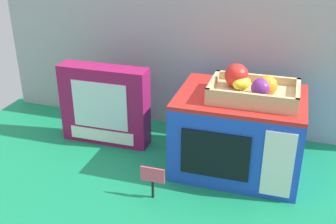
# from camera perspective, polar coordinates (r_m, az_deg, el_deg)

# --- Properties ---
(ground_plane) EXTENTS (1.70, 1.70, 0.00)m
(ground_plane) POSITION_cam_1_polar(r_m,az_deg,el_deg) (1.39, 3.14, -6.27)
(ground_plane) COLOR #147A4C
(ground_plane) RESTS_ON ground
(display_back_panel) EXTENTS (1.61, 0.03, 0.63)m
(display_back_panel) POSITION_cam_1_polar(r_m,az_deg,el_deg) (1.49, 5.80, 8.98)
(display_back_panel) COLOR #A0A3A8
(display_back_panel) RESTS_ON ground
(toy_microwave) EXTENTS (0.38, 0.30, 0.25)m
(toy_microwave) POSITION_cam_1_polar(r_m,az_deg,el_deg) (1.30, 9.69, -2.78)
(toy_microwave) COLOR blue
(toy_microwave) RESTS_ON ground
(food_groups_crate) EXTENTS (0.25, 0.17, 0.09)m
(food_groups_crate) POSITION_cam_1_polar(r_m,az_deg,el_deg) (1.21, 11.50, 3.11)
(food_groups_crate) COLOR tan
(food_groups_crate) RESTS_ON toy_microwave
(cookie_set_box) EXTENTS (0.31, 0.08, 0.28)m
(cookie_set_box) POSITION_cam_1_polar(r_m,az_deg,el_deg) (1.45, -8.70, 0.94)
(cookie_set_box) COLOR #99144C
(cookie_set_box) RESTS_ON ground
(price_sign) EXTENTS (0.07, 0.01, 0.10)m
(price_sign) POSITION_cam_1_polar(r_m,az_deg,el_deg) (1.17, -2.15, -9.08)
(price_sign) COLOR black
(price_sign) RESTS_ON ground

